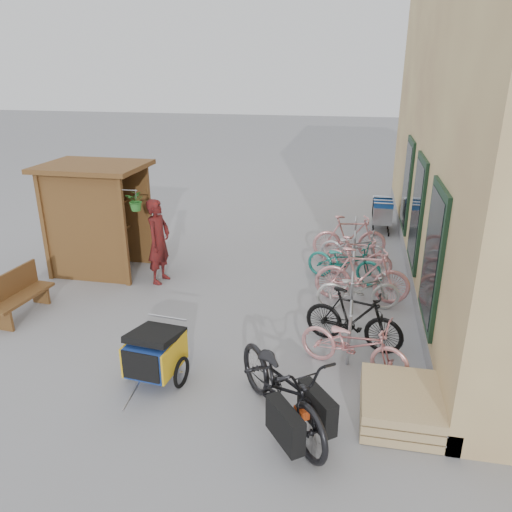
% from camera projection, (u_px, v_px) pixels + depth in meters
% --- Properties ---
extents(ground, '(80.00, 80.00, 0.00)m').
position_uv_depth(ground, '(209.00, 341.00, 8.39)').
color(ground, gray).
extents(kiosk, '(2.49, 1.65, 2.40)m').
position_uv_depth(kiosk, '(93.00, 204.00, 10.70)').
color(kiosk, brown).
rests_on(kiosk, ground).
extents(bike_rack, '(0.05, 5.35, 0.86)m').
position_uv_depth(bike_rack, '(353.00, 269.00, 9.97)').
color(bike_rack, '#A5A8AD').
rests_on(bike_rack, ground).
extents(pallet_stack, '(1.00, 1.20, 0.40)m').
position_uv_depth(pallet_stack, '(400.00, 405.00, 6.47)').
color(pallet_stack, tan).
rests_on(pallet_stack, ground).
extents(bench, '(0.52, 1.39, 0.86)m').
position_uv_depth(bench, '(17.00, 294.00, 9.08)').
color(bench, brown).
rests_on(bench, ground).
extents(shopping_carts, '(0.53, 1.47, 0.95)m').
position_uv_depth(shopping_carts, '(382.00, 210.00, 13.90)').
color(shopping_carts, silver).
rests_on(shopping_carts, ground).
extents(child_trailer, '(0.91, 1.48, 0.86)m').
position_uv_depth(child_trailer, '(155.00, 352.00, 7.17)').
color(child_trailer, '#1B3A97').
rests_on(child_trailer, ground).
extents(cargo_bike, '(1.92, 2.19, 1.14)m').
position_uv_depth(cargo_bike, '(283.00, 386.00, 6.26)').
color(cargo_bike, black).
rests_on(cargo_bike, ground).
extents(person_kiosk, '(0.52, 0.71, 1.80)m').
position_uv_depth(person_kiosk, '(159.00, 241.00, 10.38)').
color(person_kiosk, maroon).
rests_on(person_kiosk, ground).
extents(bike_0, '(1.80, 1.13, 0.89)m').
position_uv_depth(bike_0, '(354.00, 344.00, 7.43)').
color(bike_0, pink).
rests_on(bike_0, ground).
extents(bike_1, '(1.71, 0.93, 0.99)m').
position_uv_depth(bike_1, '(354.00, 319.00, 8.07)').
color(bike_1, black).
rests_on(bike_1, ground).
extents(bike_2, '(1.63, 0.79, 0.82)m').
position_uv_depth(bike_2, '(358.00, 289.00, 9.35)').
color(bike_2, '#B9B9B5').
rests_on(bike_2, ground).
extents(bike_3, '(1.83, 0.53, 1.10)m').
position_uv_depth(bike_3, '(362.00, 275.00, 9.60)').
color(bike_3, pink).
rests_on(bike_3, ground).
extents(bike_4, '(1.77, 1.10, 0.88)m').
position_uv_depth(bike_4, '(345.00, 262.00, 10.56)').
color(bike_4, '#1F7F72').
rests_on(bike_4, ground).
extents(bike_5, '(1.54, 0.54, 0.91)m').
position_uv_depth(bike_5, '(357.00, 257.00, 10.78)').
color(bike_5, pink).
rests_on(bike_5, ground).
extents(bike_6, '(1.59, 0.76, 0.80)m').
position_uv_depth(bike_6, '(353.00, 247.00, 11.50)').
color(bike_6, '#B9B9BE').
rests_on(bike_6, ground).
extents(bike_7, '(1.81, 0.82, 1.05)m').
position_uv_depth(bike_7, '(350.00, 237.00, 11.81)').
color(bike_7, pink).
rests_on(bike_7, ground).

